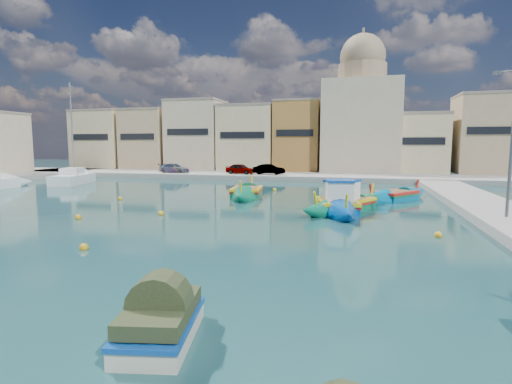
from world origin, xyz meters
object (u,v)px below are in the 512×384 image
at_px(quay_street_lamp, 511,143).
at_px(yacht_north, 81,178).
at_px(luzzu_green, 247,193).
at_px(tender_near, 161,323).
at_px(church_block, 361,114).
at_px(luzzu_blue_cabin, 337,206).
at_px(luzzu_cyan_mid, 395,197).
at_px(yacht_midnorth, 3,183).
at_px(luzzu_turquoise_cabin, 346,205).

relative_size(quay_street_lamp, yacht_north, 0.68).
xyz_separation_m(luzzu_green, tender_near, (4.78, -23.63, 0.11)).
bearing_deg(luzzu_green, church_block, 71.20).
bearing_deg(luzzu_blue_cabin, tender_near, -98.88).
bearing_deg(luzzu_cyan_mid, yacht_north, 169.12).
relative_size(luzzu_green, yacht_midnorth, 0.81).
bearing_deg(luzzu_cyan_mid, luzzu_blue_cabin, -120.88).
distance_m(luzzu_green, yacht_midnorth, 25.28).
bearing_deg(luzzu_turquoise_cabin, luzzu_green, 148.98).
xyz_separation_m(church_block, quay_street_lamp, (7.44, -34.00, -4.07)).
relative_size(church_block, luzzu_blue_cabin, 2.05).
height_order(luzzu_turquoise_cabin, luzzu_green, luzzu_turquoise_cabin).
xyz_separation_m(tender_near, yacht_midnorth, (-30.04, 24.23, 0.03)).
height_order(luzzu_blue_cabin, yacht_north, yacht_north).
bearing_deg(luzzu_green, yacht_north, 161.14).
bearing_deg(luzzu_green, yacht_midnorth, 178.64).
height_order(quay_street_lamp, luzzu_blue_cabin, quay_street_lamp).
relative_size(luzzu_blue_cabin, luzzu_cyan_mid, 1.18).
relative_size(quay_street_lamp, luzzu_cyan_mid, 1.02).
relative_size(luzzu_blue_cabin, luzzu_green, 1.06).
relative_size(yacht_north, yacht_midnorth, 1.07).
bearing_deg(tender_near, luzzu_cyan_mid, 74.55).
height_order(luzzu_turquoise_cabin, luzzu_cyan_mid, luzzu_turquoise_cabin).
bearing_deg(luzzu_turquoise_cabin, yacht_north, 157.60).
relative_size(church_block, quay_street_lamp, 2.39).
distance_m(luzzu_cyan_mid, tender_near, 25.56).
distance_m(church_block, quay_street_lamp, 35.04).
xyz_separation_m(luzzu_turquoise_cabin, luzzu_blue_cabin, (-0.51, -0.83, 0.01)).
relative_size(church_block, luzzu_cyan_mid, 2.43).
relative_size(quay_street_lamp, luzzu_turquoise_cabin, 0.84).
distance_m(quay_street_lamp, luzzu_green, 18.60).
xyz_separation_m(quay_street_lamp, yacht_midnorth, (-41.57, 8.58, -3.90)).
bearing_deg(luzzu_turquoise_cabin, yacht_midnorth, 170.70).
xyz_separation_m(luzzu_blue_cabin, yacht_north, (-29.19, 13.08, 0.07)).
bearing_deg(quay_street_lamp, luzzu_cyan_mid, 117.72).
bearing_deg(luzzu_green, quay_street_lamp, -26.08).
distance_m(church_block, luzzu_blue_cabin, 32.73).
height_order(luzzu_blue_cabin, tender_near, luzzu_blue_cabin).
distance_m(quay_street_lamp, yacht_north, 41.09).
bearing_deg(luzzu_green, tender_near, -78.58).
bearing_deg(yacht_north, luzzu_cyan_mid, -10.88).
bearing_deg(yacht_north, luzzu_green, -18.86).
xyz_separation_m(yacht_north, yacht_midnorth, (-3.65, -6.78, -0.03)).
height_order(luzzu_turquoise_cabin, tender_near, luzzu_turquoise_cabin).
relative_size(luzzu_blue_cabin, yacht_north, 0.80).
xyz_separation_m(church_block, yacht_midnorth, (-34.13, -25.42, -7.98)).
height_order(church_block, luzzu_turquoise_cabin, church_block).
bearing_deg(yacht_north, quay_street_lamp, -22.06).
height_order(luzzu_cyan_mid, yacht_midnorth, yacht_midnorth).
relative_size(quay_street_lamp, yacht_midnorth, 0.73).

